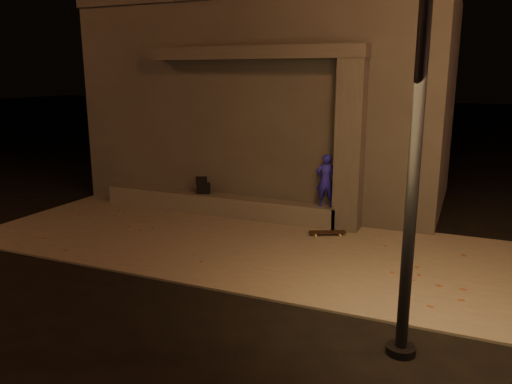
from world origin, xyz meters
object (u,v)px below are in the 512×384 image
at_px(skateboarder, 326,180).
at_px(skateboard, 327,232).
at_px(backpack, 203,187).
at_px(street_lamp_0, 424,27).
at_px(column, 350,147).

height_order(skateboarder, skateboard, skateboarder).
xyz_separation_m(backpack, skateboard, (3.30, -0.65, -0.53)).
bearing_deg(skateboard, street_lamp_0, -89.05).
xyz_separation_m(skateboarder, street_lamp_0, (2.27, -4.65, 2.72)).
relative_size(skateboarder, skateboard, 1.51).
bearing_deg(skateboarder, column, 160.89).
relative_size(column, skateboard, 4.67).
relative_size(backpack, street_lamp_0, 0.07).
relative_size(skateboard, street_lamp_0, 0.12).
xyz_separation_m(column, street_lamp_0, (1.77, -4.65, 1.95)).
height_order(skateboarder, street_lamp_0, street_lamp_0).
xyz_separation_m(skateboard, street_lamp_0, (2.02, -4.00, 3.68)).
bearing_deg(street_lamp_0, column, 110.82).
relative_size(backpack, skateboard, 0.57).
relative_size(column, street_lamp_0, 0.54).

